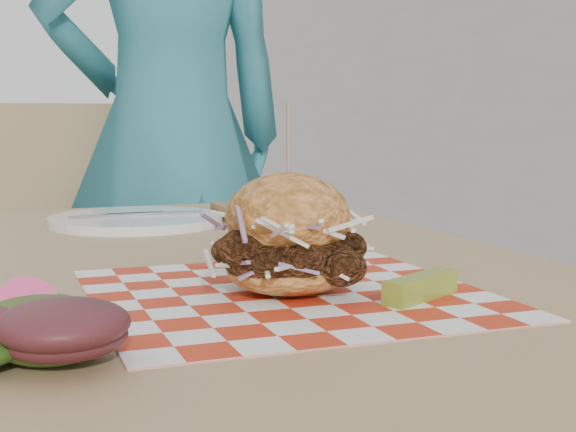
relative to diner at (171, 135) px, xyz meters
name	(u,v)px	position (x,y,z in m)	size (l,w,h in m)	color
diner	(171,135)	(0.00, 0.00, 0.00)	(0.64, 0.42, 1.75)	teal
patio_table	(187,326)	(-0.20, -1.00, -0.20)	(0.80, 1.20, 0.75)	#A28B5A
patio_chair	(93,271)	(-0.19, 0.01, -0.32)	(0.45, 0.46, 0.95)	#A28B5A
paper_liner	(288,294)	(-0.15, -1.22, -0.12)	(0.36, 0.36, 0.00)	red
sandwich	(288,241)	(-0.15, -1.22, -0.07)	(0.16, 0.16, 0.18)	#E78A41
pickle_spear	(421,287)	(-0.05, -1.28, -0.11)	(0.10, 0.02, 0.02)	#9BA32F
side_salad	(9,340)	(-0.40, -1.34, -0.11)	(0.14, 0.14, 0.05)	#3F1419
place_setting	(136,220)	(-0.20, -0.66, -0.12)	(0.27, 0.27, 0.02)	white
kraft_tray	(263,205)	(0.01, -0.66, -0.10)	(0.15, 0.12, 0.06)	olive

